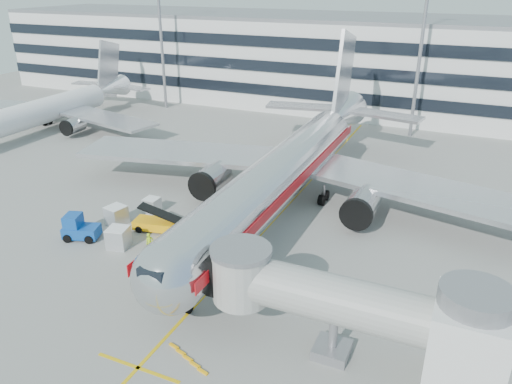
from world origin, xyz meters
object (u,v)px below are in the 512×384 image
at_px(baggage_tug, 79,228).
at_px(ramp_worker, 150,243).
at_px(cargo_container_left, 116,215).
at_px(main_jet, 288,167).
at_px(belt_loader, 160,224).
at_px(cargo_container_front, 118,238).
at_px(cargo_container_right, 152,205).

height_order(baggage_tug, ramp_worker, baggage_tug).
bearing_deg(ramp_worker, cargo_container_left, 96.27).
height_order(cargo_container_left, ramp_worker, ramp_worker).
height_order(main_jet, ramp_worker, main_jet).
bearing_deg(main_jet, belt_loader, -131.25).
bearing_deg(cargo_container_left, belt_loader, 6.22).
bearing_deg(cargo_container_left, cargo_container_front, -49.47).
bearing_deg(cargo_container_right, cargo_container_front, -78.74).
xyz_separation_m(belt_loader, cargo_container_front, (-1.64, -4.05, 0.21)).
bearing_deg(belt_loader, baggage_tug, -144.28).
height_order(belt_loader, baggage_tug, belt_loader).
bearing_deg(main_jet, ramp_worker, -118.03).
bearing_deg(baggage_tug, belt_loader, 35.72).
bearing_deg(baggage_tug, main_jet, 44.19).
relative_size(belt_loader, cargo_container_left, 2.67).
distance_m(baggage_tug, cargo_container_left, 3.92).
xyz_separation_m(main_jet, cargo_container_left, (-13.54, -10.62, -3.32)).
bearing_deg(cargo_container_left, main_jet, 38.11).
height_order(cargo_container_right, cargo_container_front, cargo_container_front).
distance_m(main_jet, cargo_container_left, 17.52).
distance_m(belt_loader, baggage_tug, 7.26).
bearing_deg(belt_loader, ramp_worker, -68.56).
distance_m(baggage_tug, ramp_worker, 7.38).
xyz_separation_m(belt_loader, cargo_container_left, (-4.67, -0.51, 0.20)).
xyz_separation_m(belt_loader, cargo_container_right, (-3.05, 3.01, 0.06)).
bearing_deg(main_jet, baggage_tug, -135.81).
xyz_separation_m(cargo_container_left, cargo_container_right, (1.62, 3.52, -0.14)).
height_order(baggage_tug, cargo_container_right, baggage_tug).
height_order(main_jet, belt_loader, main_jet).
relative_size(main_jet, cargo_container_right, 33.30).
height_order(belt_loader, ramp_worker, belt_loader).
bearing_deg(cargo_container_right, baggage_tug, -111.40).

